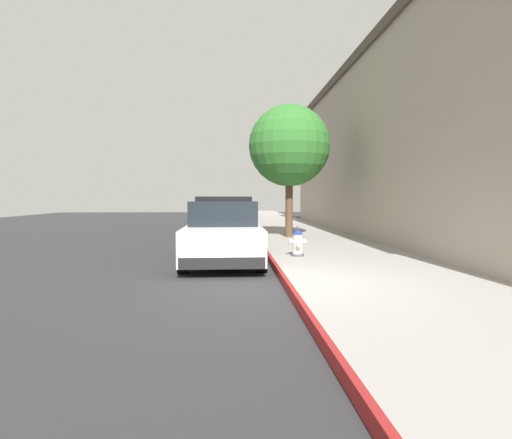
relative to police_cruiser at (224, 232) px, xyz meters
name	(u,v)px	position (x,y,z in m)	size (l,w,h in m)	color
ground_plane	(157,240)	(-2.88, 6.51, -0.84)	(32.33, 60.00, 0.20)	#2B2B2D
sidewalk_pavement	(300,234)	(3.12, 6.51, -0.66)	(3.80, 60.00, 0.17)	gray
curb_painted_edge	(254,235)	(1.18, 6.51, -0.66)	(0.08, 60.00, 0.17)	maroon
storefront_building	(433,148)	(8.20, 5.14, 2.88)	(6.61, 24.64, 7.24)	gray
police_cruiser	(224,232)	(0.00, 0.00, 0.00)	(1.94, 4.84, 1.68)	white
parked_car_silver_ahead	(230,215)	(0.13, 10.89, 0.00)	(1.94, 4.84, 1.56)	#B2B5BA
parked_car_dark_far	(229,211)	(0.05, 18.11, 0.00)	(1.94, 4.84, 1.56)	navy
fire_hydrant	(298,242)	(1.87, -0.45, -0.23)	(0.44, 0.40, 0.76)	#4C4C51
street_tree	(289,146)	(2.39, 4.66, 2.84)	(3.05, 3.05, 4.96)	brown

